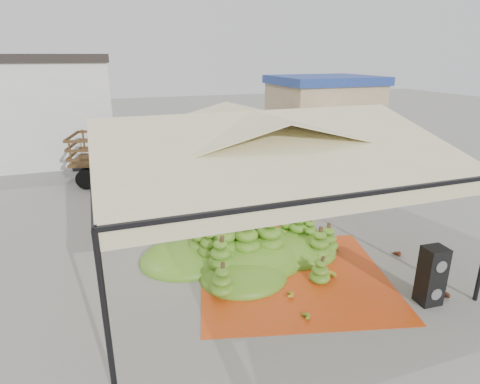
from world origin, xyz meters
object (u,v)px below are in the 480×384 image
object	(u,v)px
truck_right	(300,130)
truck_left	(155,150)
vendor	(185,181)
banana_heap	(245,236)
speaker_stack	(432,276)

from	to	relation	value
truck_right	truck_left	bearing A→B (deg)	-163.49
vendor	truck_right	size ratio (longest dim) A/B	0.25
truck_left	banana_heap	bearing A→B (deg)	-68.27
speaker_stack	truck_left	distance (m)	12.45
banana_heap	vendor	world-z (taller)	vendor
speaker_stack	truck_left	xyz separation A→B (m)	(-4.38, 11.64, 0.66)
banana_heap	truck_left	world-z (taller)	truck_left
truck_right	speaker_stack	bearing A→B (deg)	-100.03
banana_heap	truck_right	size ratio (longest dim) A/B	0.79
speaker_stack	vendor	world-z (taller)	vendor
banana_heap	speaker_stack	world-z (taller)	speaker_stack
speaker_stack	truck_right	world-z (taller)	truck_right
speaker_stack	truck_right	bearing A→B (deg)	78.39
truck_left	vendor	bearing A→B (deg)	-67.61
speaker_stack	vendor	bearing A→B (deg)	118.82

